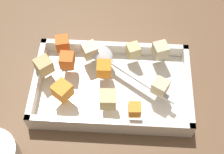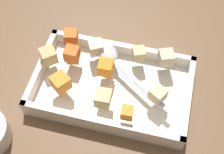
% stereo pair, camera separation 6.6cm
% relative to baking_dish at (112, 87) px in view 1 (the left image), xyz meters
% --- Properties ---
extents(ground_plane, '(4.00, 4.00, 0.00)m').
position_rel_baking_dish_xyz_m(ground_plane, '(-0.01, -0.02, -0.01)').
color(ground_plane, brown).
extents(baking_dish, '(0.34, 0.20, 0.04)m').
position_rel_baking_dish_xyz_m(baking_dish, '(0.00, 0.00, 0.00)').
color(baking_dish, white).
rests_on(baking_dish, ground_plane).
extents(carrot_chunk_near_right, '(0.03, 0.03, 0.03)m').
position_rel_baking_dish_xyz_m(carrot_chunk_near_right, '(0.10, -0.03, 0.05)').
color(carrot_chunk_near_right, orange).
rests_on(carrot_chunk_near_right, baking_dish).
extents(carrot_chunk_corner_ne, '(0.03, 0.03, 0.03)m').
position_rel_baking_dish_xyz_m(carrot_chunk_corner_ne, '(0.11, -0.08, 0.05)').
color(carrot_chunk_corner_ne, orange).
rests_on(carrot_chunk_corner_ne, baking_dish).
extents(carrot_chunk_under_handle, '(0.05, 0.05, 0.03)m').
position_rel_baking_dish_xyz_m(carrot_chunk_under_handle, '(0.10, 0.04, 0.05)').
color(carrot_chunk_under_handle, orange).
rests_on(carrot_chunk_under_handle, baking_dish).
extents(carrot_chunk_corner_nw, '(0.03, 0.03, 0.02)m').
position_rel_baking_dish_xyz_m(carrot_chunk_corner_nw, '(-0.05, 0.07, 0.04)').
color(carrot_chunk_corner_nw, orange).
rests_on(carrot_chunk_corner_nw, baking_dish).
extents(carrot_chunk_heap_top, '(0.03, 0.03, 0.03)m').
position_rel_baking_dish_xyz_m(carrot_chunk_heap_top, '(0.02, -0.01, 0.05)').
color(carrot_chunk_heap_top, orange).
rests_on(carrot_chunk_heap_top, baking_dish).
extents(potato_chunk_near_spoon, '(0.04, 0.04, 0.03)m').
position_rel_baking_dish_xyz_m(potato_chunk_near_spoon, '(-0.10, -0.07, 0.05)').
color(potato_chunk_near_spoon, beige).
rests_on(potato_chunk_near_spoon, baking_dish).
extents(potato_chunk_center, '(0.03, 0.03, 0.03)m').
position_rel_baking_dish_xyz_m(potato_chunk_center, '(0.00, 0.06, 0.05)').
color(potato_chunk_center, '#E0CC89').
rests_on(potato_chunk_center, baking_dish).
extents(potato_chunk_rim_edge, '(0.04, 0.04, 0.03)m').
position_rel_baking_dish_xyz_m(potato_chunk_rim_edge, '(0.05, -0.06, 0.05)').
color(potato_chunk_rim_edge, beige).
rests_on(potato_chunk_rim_edge, baking_dish).
extents(potato_chunk_corner_se, '(0.03, 0.03, 0.03)m').
position_rel_baking_dish_xyz_m(potato_chunk_corner_se, '(-0.04, -0.07, 0.04)').
color(potato_chunk_corner_se, '#E0CC89').
rests_on(potato_chunk_corner_se, baking_dish).
extents(potato_chunk_corner_sw, '(0.04, 0.04, 0.03)m').
position_rel_baking_dish_xyz_m(potato_chunk_corner_sw, '(-0.10, 0.02, 0.05)').
color(potato_chunk_corner_sw, beige).
rests_on(potato_chunk_corner_sw, baking_dish).
extents(potato_chunk_near_left, '(0.04, 0.04, 0.03)m').
position_rel_baking_dish_xyz_m(potato_chunk_near_left, '(0.14, -0.02, 0.05)').
color(potato_chunk_near_left, tan).
rests_on(potato_chunk_near_left, baking_dish).
extents(serving_spoon, '(0.20, 0.15, 0.02)m').
position_rel_baking_dish_xyz_m(serving_spoon, '(0.02, -0.06, 0.04)').
color(serving_spoon, silver).
rests_on(serving_spoon, baking_dish).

